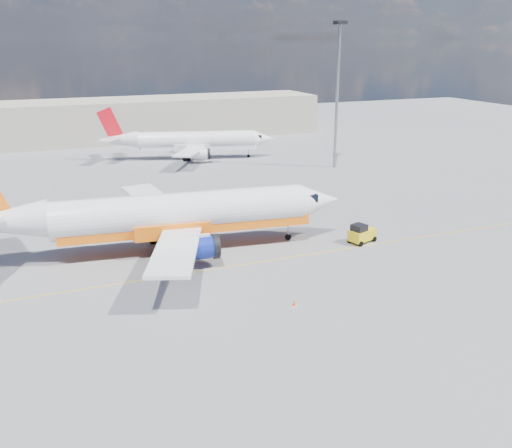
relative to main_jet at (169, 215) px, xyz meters
name	(u,v)px	position (x,y,z in m)	size (l,w,h in m)	color
ground	(278,273)	(7.36, -8.90, -3.66)	(240.00, 240.00, 0.00)	slate
taxi_line	(265,261)	(7.36, -5.90, -3.65)	(70.00, 0.15, 0.01)	gold
terminal_main	(149,118)	(12.36, 66.10, 0.34)	(70.00, 14.00, 8.00)	#AFA897
main_jet	(169,215)	(0.00, 0.00, 0.00)	(36.20, 28.46, 10.97)	white
second_jet	(191,141)	(14.30, 42.16, -0.68)	(29.58, 22.57, 8.94)	white
gse_tug	(361,233)	(18.41, -4.84, -2.72)	(3.13, 2.49, 1.98)	black
traffic_cone	(294,303)	(5.85, -15.25, -3.41)	(0.36, 0.36, 0.51)	white
floodlight_mast	(338,82)	(33.48, 27.03, 9.59)	(1.61, 1.61, 22.09)	gray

